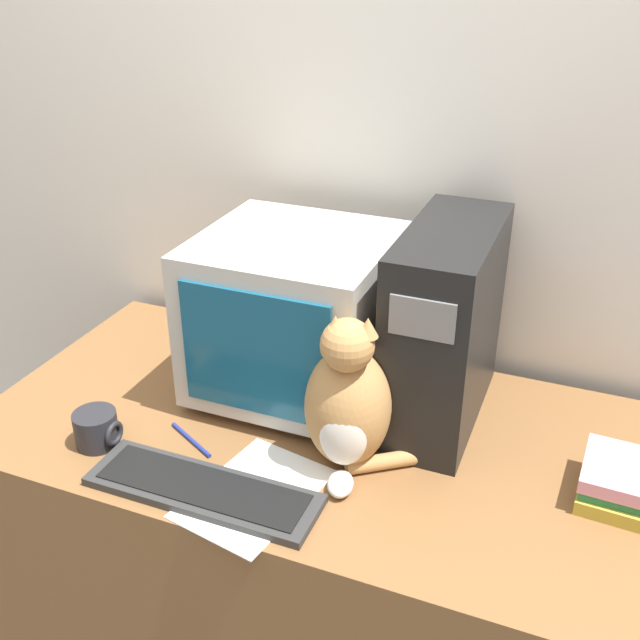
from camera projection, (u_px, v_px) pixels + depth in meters
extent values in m
cube|color=silver|center=(390.00, 155.00, 1.82)|extent=(7.00, 0.05, 2.50)
cube|color=brown|center=(320.00, 550.00, 1.86)|extent=(1.54, 0.78, 0.74)
cube|color=#BCB7AD|center=(297.00, 384.00, 1.83)|extent=(0.30, 0.25, 0.02)
cube|color=#BCB7AD|center=(295.00, 312.00, 1.74)|extent=(0.43, 0.41, 0.37)
cube|color=navy|center=(255.00, 354.00, 1.56)|extent=(0.34, 0.01, 0.29)
cube|color=black|center=(445.00, 327.00, 1.64)|extent=(0.18, 0.43, 0.45)
cube|color=slate|center=(422.00, 319.00, 1.40)|extent=(0.13, 0.01, 0.08)
cube|color=#2D2D2D|center=(203.00, 490.00, 1.49)|extent=(0.48, 0.14, 0.02)
cube|color=black|center=(203.00, 486.00, 1.48)|extent=(0.43, 0.11, 0.00)
ellipsoid|color=#B7844C|center=(348.00, 407.00, 1.53)|extent=(0.21, 0.22, 0.27)
ellipsoid|color=white|center=(343.00, 434.00, 1.48)|extent=(0.11, 0.07, 0.15)
sphere|color=#B7844C|center=(347.00, 345.00, 1.42)|extent=(0.13, 0.13, 0.11)
cone|color=#B7844C|center=(335.00, 325.00, 1.41)|extent=(0.04, 0.04, 0.04)
cone|color=#B7844C|center=(368.00, 327.00, 1.40)|extent=(0.04, 0.04, 0.04)
ellipsoid|color=white|center=(340.00, 484.00, 1.49)|extent=(0.07, 0.09, 0.04)
cylinder|color=#B7844C|center=(384.00, 461.00, 1.55)|extent=(0.15, 0.12, 0.03)
cube|color=gold|center=(615.00, 492.00, 1.47)|extent=(0.14, 0.17, 0.03)
cube|color=#28703D|center=(614.00, 480.00, 1.46)|extent=(0.12, 0.16, 0.02)
cube|color=pink|center=(620.00, 471.00, 1.45)|extent=(0.15, 0.17, 0.03)
cylinder|color=navy|center=(191.00, 440.00, 1.64)|extent=(0.14, 0.08, 0.01)
cube|color=white|center=(254.00, 494.00, 1.49)|extent=(0.26, 0.33, 0.00)
cylinder|color=#232328|center=(96.00, 429.00, 1.62)|extent=(0.09, 0.09, 0.08)
torus|color=#232328|center=(114.00, 433.00, 1.60)|extent=(0.01, 0.06, 0.06)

